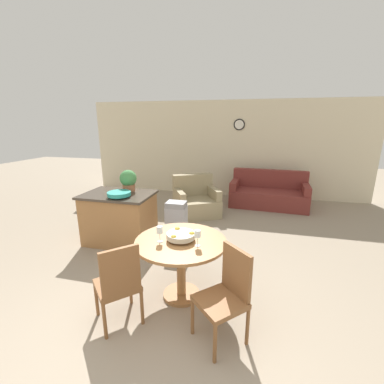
# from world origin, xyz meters

# --- Properties ---
(ground_plane) EXTENTS (24.00, 24.00, 0.00)m
(ground_plane) POSITION_xyz_m (0.00, 0.00, 0.00)
(ground_plane) COLOR gray
(wall_back) EXTENTS (8.00, 0.09, 2.70)m
(wall_back) POSITION_xyz_m (0.00, 5.88, 1.35)
(wall_back) COLOR beige
(wall_back) RESTS_ON ground_plane
(dining_table) EXTENTS (1.08, 1.08, 0.76)m
(dining_table) POSITION_xyz_m (0.13, 1.05, 0.58)
(dining_table) COLOR #9E6B3D
(dining_table) RESTS_ON ground_plane
(dining_chair_near_left) EXTENTS (0.59, 0.59, 0.94)m
(dining_chair_near_left) POSITION_xyz_m (-0.36, 0.45, 0.51)
(dining_chair_near_left) COLOR brown
(dining_chair_near_left) RESTS_ON ground_plane
(dining_chair_near_right) EXTENTS (0.59, 0.59, 0.94)m
(dining_chair_near_right) POSITION_xyz_m (0.73, 0.56, 0.51)
(dining_chair_near_right) COLOR brown
(dining_chair_near_right) RESTS_ON ground_plane
(fruit_bowl) EXTENTS (0.34, 0.34, 0.11)m
(fruit_bowl) POSITION_xyz_m (0.13, 1.05, 0.82)
(fruit_bowl) COLOR #B7B29E
(fruit_bowl) RESTS_ON dining_table
(wine_glass_left) EXTENTS (0.07, 0.07, 0.19)m
(wine_glass_left) POSITION_xyz_m (-0.09, 0.95, 0.90)
(wine_glass_left) COLOR silver
(wine_glass_left) RESTS_ON dining_table
(wine_glass_right) EXTENTS (0.07, 0.07, 0.19)m
(wine_glass_right) POSITION_xyz_m (0.35, 0.95, 0.90)
(wine_glass_right) COLOR silver
(wine_glass_right) RESTS_ON dining_table
(kitchen_island) EXTENTS (1.20, 0.82, 0.90)m
(kitchen_island) POSITION_xyz_m (-1.36, 2.26, 0.45)
(kitchen_island) COLOR #9E6B3D
(kitchen_island) RESTS_ON ground_plane
(teal_bowl) EXTENTS (0.38, 0.38, 0.09)m
(teal_bowl) POSITION_xyz_m (-1.23, 2.08, 0.95)
(teal_bowl) COLOR teal
(teal_bowl) RESTS_ON kitchen_island
(potted_plant) EXTENTS (0.30, 0.30, 0.38)m
(potted_plant) POSITION_xyz_m (-1.26, 2.48, 1.10)
(potted_plant) COLOR #A36642
(potted_plant) RESTS_ON kitchen_island
(trash_bin) EXTENTS (0.34, 0.26, 0.77)m
(trash_bin) POSITION_xyz_m (-0.35, 2.41, 0.38)
(trash_bin) COLOR #9E9EA3
(trash_bin) RESTS_ON ground_plane
(couch) EXTENTS (1.95, 1.04, 0.89)m
(couch) POSITION_xyz_m (1.31, 5.06, 0.30)
(couch) COLOR maroon
(couch) RESTS_ON ground_plane
(armchair) EXTENTS (1.24, 1.20, 0.91)m
(armchair) POSITION_xyz_m (-0.36, 3.97, 0.30)
(armchair) COLOR #998966
(armchair) RESTS_ON ground_plane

